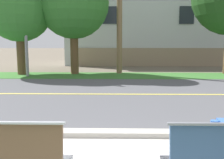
# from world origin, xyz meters

# --- Properties ---
(ground_plane) EXTENTS (140.00, 140.00, 0.00)m
(ground_plane) POSITION_xyz_m (0.00, 8.00, 0.00)
(ground_plane) COLOR #665B4C
(curb_edge) EXTENTS (44.00, 0.30, 0.11)m
(curb_edge) POSITION_xyz_m (0.00, 2.35, 0.06)
(curb_edge) COLOR #ADA89E
(curb_edge) RESTS_ON ground_plane
(street_asphalt) EXTENTS (52.00, 8.00, 0.01)m
(street_asphalt) POSITION_xyz_m (0.00, 6.50, 0.00)
(street_asphalt) COLOR #515156
(street_asphalt) RESTS_ON ground_plane
(road_centre_line) EXTENTS (48.00, 0.14, 0.01)m
(road_centre_line) POSITION_xyz_m (0.00, 6.50, 0.01)
(road_centre_line) COLOR #E0CC4C
(road_centre_line) RESTS_ON ground_plane
(far_verge_grass) EXTENTS (48.00, 2.80, 0.02)m
(far_verge_grass) POSITION_xyz_m (0.00, 11.74, 0.01)
(far_verge_grass) COLOR #38702D
(far_verge_grass) RESTS_ON ground_plane
(streetlamp) EXTENTS (0.24, 2.10, 6.76)m
(streetlamp) POSITION_xyz_m (-4.86, 11.55, 3.88)
(streetlamp) COLOR gray
(streetlamp) RESTS_ON ground_plane
(shade_tree_far_left) EXTENTS (3.71, 3.71, 6.12)m
(shade_tree_far_left) POSITION_xyz_m (-5.34, 12.03, 3.97)
(shade_tree_far_left) COLOR brown
(shade_tree_far_left) RESTS_ON ground_plane
(garden_wall) EXTENTS (13.00, 0.36, 1.40)m
(garden_wall) POSITION_xyz_m (3.55, 17.48, 0.70)
(garden_wall) COLOR gray
(garden_wall) RESTS_ON ground_plane
(house_across_street) EXTENTS (13.81, 6.91, 7.60)m
(house_across_street) POSITION_xyz_m (2.32, 20.68, 3.85)
(house_across_street) COLOR #B7BCC1
(house_across_street) RESTS_ON ground_plane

